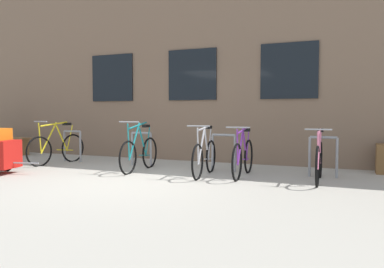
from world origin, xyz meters
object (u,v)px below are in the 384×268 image
object	(u,v)px
bicycle_yellow	(57,148)
bicycle_pink	(319,160)
bicycle_teal	(140,153)
bicycle_silver	(205,156)
bicycle_purple	(243,157)
wooden_bench	(9,142)

from	to	relation	value
bicycle_yellow	bicycle_pink	bearing A→B (deg)	-0.43
bicycle_teal	bicycle_pink	bearing A→B (deg)	2.20
bicycle_silver	bicycle_purple	bearing A→B (deg)	14.72
bicycle_silver	wooden_bench	distance (m)	6.82
bicycle_silver	bicycle_purple	xyz separation A→B (m)	(0.73, 0.19, 0.00)
bicycle_pink	bicycle_purple	size ratio (longest dim) A/B	1.00
bicycle_yellow	bicycle_silver	bearing A→B (deg)	-3.39
bicycle_yellow	bicycle_pink	size ratio (longest dim) A/B	1.00
bicycle_yellow	wooden_bench	world-z (taller)	bicycle_yellow
bicycle_silver	bicycle_pink	world-z (taller)	bicycle_silver
bicycle_yellow	bicycle_pink	world-z (taller)	bicycle_yellow
bicycle_yellow	bicycle_purple	world-z (taller)	bicycle_yellow
bicycle_yellow	bicycle_pink	distance (m)	6.05
bicycle_silver	wooden_bench	xyz separation A→B (m)	(-6.70, 1.29, -0.02)
bicycle_pink	bicycle_silver	bearing A→B (deg)	-174.98
bicycle_teal	bicycle_pink	distance (m)	3.64
bicycle_yellow	bicycle_teal	bearing A→B (deg)	-4.38
bicycle_silver	bicycle_teal	xyz separation A→B (m)	(-1.50, 0.05, 0.01)
bicycle_teal	bicycle_purple	bearing A→B (deg)	3.69
bicycle_teal	wooden_bench	distance (m)	5.34
bicycle_yellow	bicycle_pink	xyz separation A→B (m)	(6.05, -0.05, -0.01)
bicycle_teal	wooden_bench	xyz separation A→B (m)	(-5.20, 1.25, -0.03)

